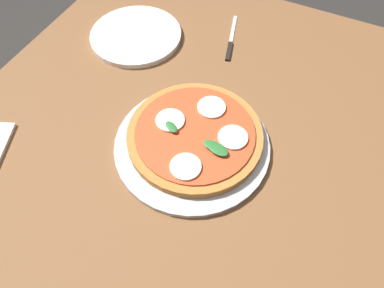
{
  "coord_description": "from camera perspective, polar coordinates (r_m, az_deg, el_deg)",
  "views": [
    {
      "loc": [
        -0.36,
        -0.19,
        1.41
      ],
      "look_at": [
        0.03,
        -0.01,
        0.79
      ],
      "focal_mm": 34.44,
      "sensor_mm": 36.0,
      "label": 1
    }
  ],
  "objects": [
    {
      "name": "ground_plane",
      "position": [
        1.46,
        -0.84,
        -18.58
      ],
      "size": [
        6.0,
        6.0,
        0.0
      ],
      "primitive_type": "plane",
      "color": "#2D2B28"
    },
    {
      "name": "dining_table",
      "position": [
        0.84,
        -1.39,
        -5.85
      ],
      "size": [
        1.19,
        1.01,
        0.78
      ],
      "color": "brown",
      "rests_on": "ground_plane"
    },
    {
      "name": "serving_tray",
      "position": [
        0.75,
        0.0,
        -0.17
      ],
      "size": [
        0.32,
        0.32,
        0.01
      ],
      "primitive_type": "cylinder",
      "color": "#B2B2B7",
      "rests_on": "dining_table"
    },
    {
      "name": "pizza",
      "position": [
        0.75,
        0.5,
        1.41
      ],
      "size": [
        0.28,
        0.28,
        0.03
      ],
      "color": "#B27033",
      "rests_on": "serving_tray"
    },
    {
      "name": "plate_white",
      "position": [
        1.0,
        -8.68,
        16.28
      ],
      "size": [
        0.23,
        0.23,
        0.01
      ],
      "primitive_type": "cylinder",
      "color": "white",
      "rests_on": "dining_table"
    },
    {
      "name": "knife",
      "position": [
        0.98,
        5.99,
        15.3
      ],
      "size": [
        0.17,
        0.06,
        0.01
      ],
      "color": "black",
      "rests_on": "dining_table"
    }
  ]
}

